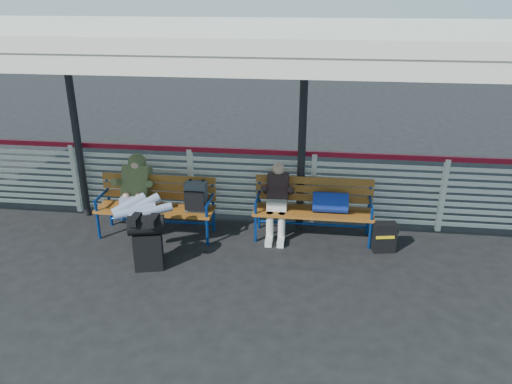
# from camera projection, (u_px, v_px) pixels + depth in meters

# --- Properties ---
(ground) EXTENTS (60.00, 60.00, 0.00)m
(ground) POSITION_uv_depth(u_px,v_px,m) (159.00, 276.00, 6.69)
(ground) COLOR black
(ground) RESTS_ON ground
(fence) EXTENTS (12.08, 0.08, 1.24)m
(fence) POSITION_uv_depth(u_px,v_px,m) (191.00, 180.00, 8.18)
(fence) COLOR silver
(fence) RESTS_ON ground
(canopy) EXTENTS (12.60, 3.60, 3.16)m
(canopy) POSITION_uv_depth(u_px,v_px,m) (162.00, 34.00, 6.33)
(canopy) COLOR silver
(canopy) RESTS_ON ground
(luggage_stack) EXTENTS (0.53, 0.37, 0.79)m
(luggage_stack) POSITION_uv_depth(u_px,v_px,m) (148.00, 240.00, 6.73)
(luggage_stack) COLOR black
(luggage_stack) RESTS_ON ground
(bench_left) EXTENTS (1.80, 0.56, 0.92)m
(bench_left) POSITION_uv_depth(u_px,v_px,m) (168.00, 199.00, 7.62)
(bench_left) COLOR #94511C
(bench_left) RESTS_ON ground
(bench_right) EXTENTS (1.80, 0.56, 0.92)m
(bench_right) POSITION_uv_depth(u_px,v_px,m) (320.00, 203.00, 7.52)
(bench_right) COLOR #94511C
(bench_right) RESTS_ON ground
(traveler_man) EXTENTS (0.94, 1.64, 0.77)m
(traveler_man) POSITION_uv_depth(u_px,v_px,m) (139.00, 201.00, 7.30)
(traveler_man) COLOR #838FB0
(traveler_man) RESTS_ON ground
(companion_person) EXTENTS (0.32, 0.66, 1.15)m
(companion_person) POSITION_uv_depth(u_px,v_px,m) (277.00, 200.00, 7.58)
(companion_person) COLOR beige
(companion_person) RESTS_ON ground
(suitcase_side) EXTENTS (0.35, 0.25, 0.45)m
(suitcase_side) POSITION_uv_depth(u_px,v_px,m) (384.00, 237.00, 7.26)
(suitcase_side) COLOR black
(suitcase_side) RESTS_ON ground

